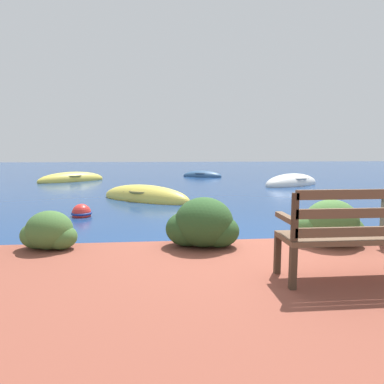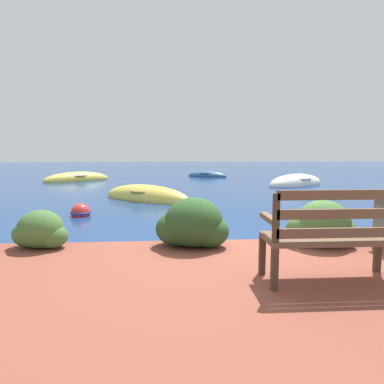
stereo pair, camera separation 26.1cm
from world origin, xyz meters
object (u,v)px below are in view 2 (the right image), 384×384
at_px(park_bench, 334,234).
at_px(rowboat_far, 77,180).
at_px(mooring_buoy, 81,213).
at_px(rowboat_nearest, 146,198).
at_px(rowboat_mid, 296,184).
at_px(rowboat_outer, 207,176).

height_order(park_bench, rowboat_far, park_bench).
xyz_separation_m(park_bench, mooring_buoy, (-3.63, 4.77, -0.63)).
height_order(rowboat_nearest, rowboat_far, rowboat_nearest).
relative_size(rowboat_nearest, rowboat_mid, 0.95).
height_order(rowboat_nearest, rowboat_outer, rowboat_nearest).
distance_m(rowboat_mid, mooring_buoy, 9.80).
xyz_separation_m(park_bench, rowboat_outer, (0.54, 16.17, -0.65)).
bearing_deg(mooring_buoy, rowboat_outer, 69.91).
xyz_separation_m(park_bench, rowboat_nearest, (-2.29, 7.21, -0.64)).
bearing_deg(rowboat_far, mooring_buoy, -113.19).
relative_size(park_bench, rowboat_far, 0.41).
bearing_deg(rowboat_nearest, mooring_buoy, 99.36).
bearing_deg(rowboat_far, rowboat_outer, -19.90).
bearing_deg(park_bench, rowboat_outer, 91.59).
height_order(park_bench, mooring_buoy, park_bench).
bearing_deg(mooring_buoy, rowboat_nearest, 61.31).
bearing_deg(rowboat_mid, mooring_buoy, -171.54).
xyz_separation_m(park_bench, rowboat_mid, (3.82, 11.14, -0.63)).
bearing_deg(mooring_buoy, rowboat_mid, 40.55).
relative_size(rowboat_mid, rowboat_far, 1.02).
xyz_separation_m(rowboat_nearest, rowboat_mid, (6.11, 3.93, 0.01)).
bearing_deg(rowboat_outer, mooring_buoy, 98.39).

